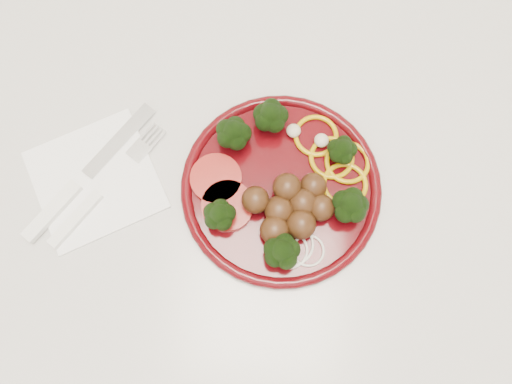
# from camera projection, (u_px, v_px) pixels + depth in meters

# --- Properties ---
(counter) EXTENTS (2.40, 0.60, 0.90)m
(counter) POSITION_uv_depth(u_px,v_px,m) (169.00, 231.00, 1.06)
(counter) COLOR silver
(counter) RESTS_ON ground
(plate) EXTENTS (0.25, 0.25, 0.05)m
(plate) POSITION_uv_depth(u_px,v_px,m) (283.00, 188.00, 0.60)
(plate) COLOR #410509
(plate) RESTS_ON counter
(napkin) EXTENTS (0.20, 0.20, 0.00)m
(napkin) POSITION_uv_depth(u_px,v_px,m) (95.00, 180.00, 0.62)
(napkin) COLOR white
(napkin) RESTS_ON counter
(knife) EXTENTS (0.14, 0.19, 0.01)m
(knife) POSITION_uv_depth(u_px,v_px,m) (74.00, 188.00, 0.61)
(knife) COLOR silver
(knife) RESTS_ON napkin
(fork) EXTENTS (0.12, 0.17, 0.01)m
(fork) POSITION_uv_depth(u_px,v_px,m) (89.00, 205.00, 0.61)
(fork) COLOR white
(fork) RESTS_ON napkin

